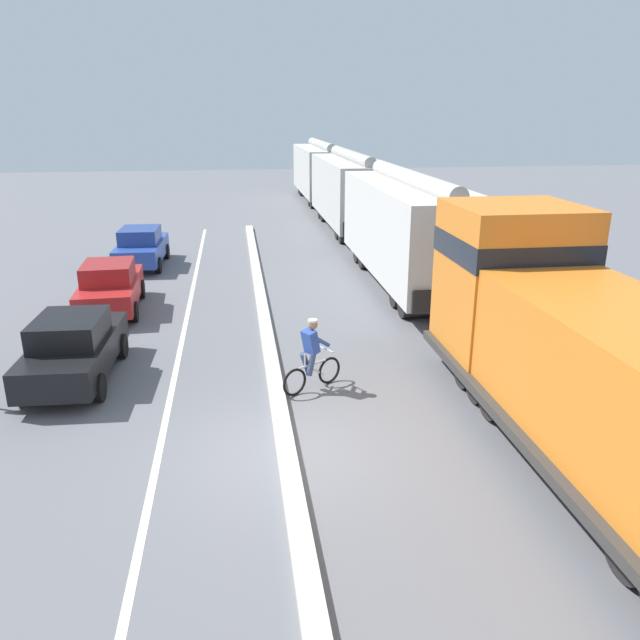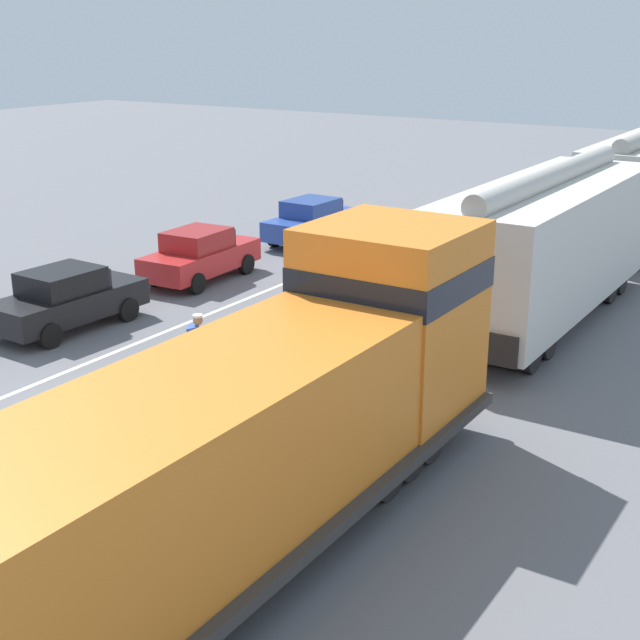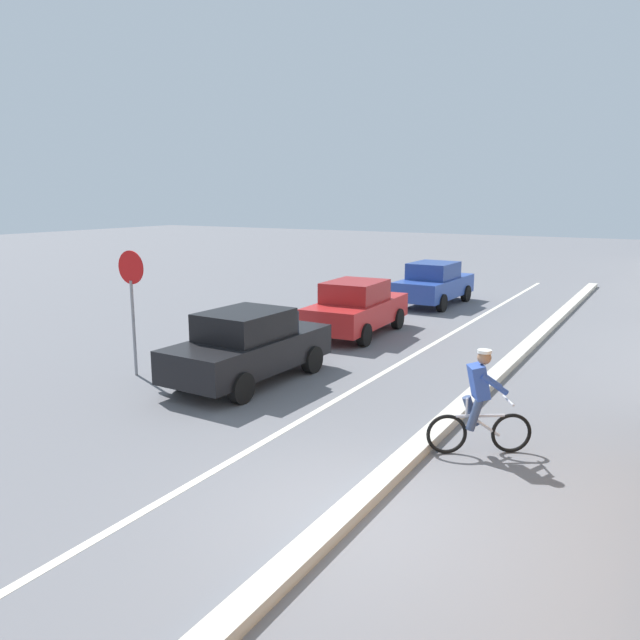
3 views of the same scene
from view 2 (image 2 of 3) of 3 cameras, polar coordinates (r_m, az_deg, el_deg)
ground_plane at (r=18.48m, az=-15.32°, el=-6.54°), size 120.00×120.00×0.00m
median_curb at (r=22.55m, az=-4.11°, el=-1.13°), size 0.36×36.00×0.16m
lane_stripe at (r=24.02m, az=-8.72°, el=-0.27°), size 0.14×36.00×0.01m
locomotive at (r=13.85m, az=-2.60°, el=-6.29°), size 3.10×11.61×4.20m
hopper_car_lead at (r=24.21m, az=14.22°, el=4.63°), size 2.90×10.60×4.18m
parked_car_black at (r=24.10m, az=-15.89°, el=1.32°), size 1.95×4.26×1.62m
parked_car_red at (r=27.96m, az=-7.68°, el=4.16°), size 1.99×4.28×1.62m
parked_car_blue at (r=32.66m, az=-0.46°, el=6.37°), size 1.93×4.25×1.62m
cyclist at (r=19.44m, az=-7.85°, el=-2.18°), size 1.47×0.98×1.71m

